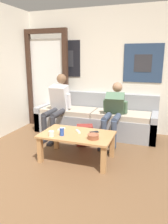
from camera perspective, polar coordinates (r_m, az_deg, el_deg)
The scene contains 14 objects.
ground_plane at distance 2.54m, azimuth -12.01°, elevation -24.25°, with size 18.00×18.00×0.00m, color brown.
wall_back at distance 4.73m, azimuth 6.18°, elevation 10.63°, with size 10.00×0.07×2.55m.
door_frame at distance 5.02m, azimuth -9.61°, elevation 9.82°, with size 1.00×0.10×2.15m.
couch at distance 4.59m, azimuth 2.97°, elevation -1.98°, with size 2.49×0.73×0.82m.
coffee_table at distance 3.38m, azimuth -1.83°, elevation -6.79°, with size 1.10×0.66×0.42m.
person_seated_adult at distance 4.38m, azimuth -6.94°, elevation 2.25°, with size 0.47×0.91×1.23m.
person_seated_teen at distance 4.08m, azimuth 7.76°, elevation 0.54°, with size 0.47×0.94×1.09m.
backpack at distance 4.01m, azimuth 0.20°, elevation -6.14°, with size 0.35×0.32×0.36m.
ceramic_bowl at distance 3.13m, azimuth 2.43°, elevation -6.35°, with size 0.17×0.17×0.07m.
pillar_candle at distance 3.27m, azimuth -8.53°, elevation -5.61°, with size 0.08×0.08×0.09m.
drink_can_blue at distance 3.27m, azimuth -5.81°, elevation -5.10°, with size 0.07×0.07×0.12m.
game_controller_near_left at distance 3.54m, azimuth -5.94°, elevation -4.44°, with size 0.08×0.15×0.03m.
game_controller_near_right at distance 3.41m, azimuth -1.57°, elevation -5.09°, with size 0.12×0.13×0.03m.
cell_phone at distance 3.41m, azimuth 2.70°, elevation -5.24°, with size 0.14×0.14×0.01m.
Camera 1 is at (1.10, -1.66, 1.56)m, focal length 35.00 mm.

